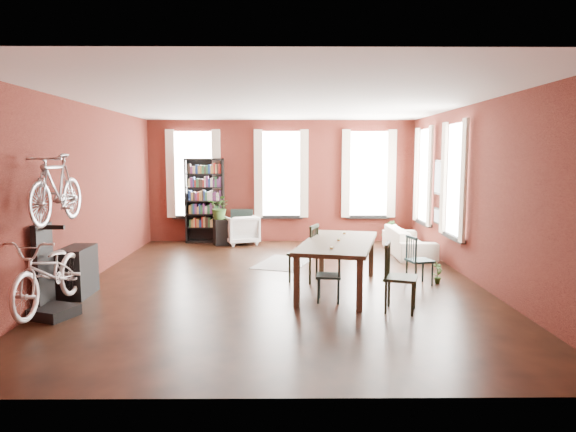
{
  "coord_description": "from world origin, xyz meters",
  "views": [
    {
      "loc": [
        0.07,
        -9.07,
        2.26
      ],
      "look_at": [
        0.15,
        0.6,
        1.13
      ],
      "focal_mm": 32.0,
      "sensor_mm": 36.0,
      "label": 1
    }
  ],
  "objects_px": {
    "cream_sofa": "(409,237)",
    "bike_trainer": "(54,312)",
    "dining_chair_a": "(329,275)",
    "dining_table": "(338,265)",
    "plant_stand": "(221,232)",
    "dining_chair_c": "(401,278)",
    "dining_chair_d": "(420,260)",
    "console_table": "(78,271)",
    "bookshelf": "(205,201)",
    "dining_chair_b": "(303,253)",
    "white_armchair": "(241,228)",
    "bicycle_floor": "(48,239)"
  },
  "relations": [
    {
      "from": "cream_sofa",
      "to": "bike_trainer",
      "type": "relative_size",
      "value": 3.98
    },
    {
      "from": "dining_chair_a",
      "to": "dining_table",
      "type": "bearing_deg",
      "value": 169.58
    },
    {
      "from": "dining_table",
      "to": "plant_stand",
      "type": "distance_m",
      "value": 5.11
    },
    {
      "from": "plant_stand",
      "to": "dining_chair_a",
      "type": "bearing_deg",
      "value": -65.75
    },
    {
      "from": "dining_table",
      "to": "dining_chair_c",
      "type": "distance_m",
      "value": 1.45
    },
    {
      "from": "dining_chair_d",
      "to": "console_table",
      "type": "relative_size",
      "value": 1.08
    },
    {
      "from": "dining_chair_d",
      "to": "bookshelf",
      "type": "height_order",
      "value": "bookshelf"
    },
    {
      "from": "console_table",
      "to": "dining_chair_b",
      "type": "bearing_deg",
      "value": 14.5
    },
    {
      "from": "dining_chair_c",
      "to": "white_armchair",
      "type": "bearing_deg",
      "value": 44.15
    },
    {
      "from": "dining_chair_d",
      "to": "bookshelf",
      "type": "distance_m",
      "value": 6.38
    },
    {
      "from": "cream_sofa",
      "to": "plant_stand",
      "type": "height_order",
      "value": "cream_sofa"
    },
    {
      "from": "dining_table",
      "to": "dining_chair_c",
      "type": "xyz_separation_m",
      "value": [
        0.78,
        -1.22,
        0.08
      ]
    },
    {
      "from": "bike_trainer",
      "to": "plant_stand",
      "type": "xyz_separation_m",
      "value": [
        1.63,
        5.91,
        0.26
      ]
    },
    {
      "from": "dining_chair_a",
      "to": "dining_chair_d",
      "type": "bearing_deg",
      "value": 128.96
    },
    {
      "from": "dining_chair_a",
      "to": "dining_chair_c",
      "type": "bearing_deg",
      "value": 69.67
    },
    {
      "from": "bookshelf",
      "to": "dining_table",
      "type": "bearing_deg",
      "value": -58.47
    },
    {
      "from": "dining_chair_a",
      "to": "bicycle_floor",
      "type": "distance_m",
      "value": 4.09
    },
    {
      "from": "dining_chair_d",
      "to": "console_table",
      "type": "xyz_separation_m",
      "value": [
        -5.74,
        -0.69,
        -0.03
      ]
    },
    {
      "from": "plant_stand",
      "to": "bicycle_floor",
      "type": "height_order",
      "value": "bicycle_floor"
    },
    {
      "from": "dining_table",
      "to": "dining_chair_b",
      "type": "distance_m",
      "value": 0.85
    },
    {
      "from": "bookshelf",
      "to": "white_armchair",
      "type": "height_order",
      "value": "bookshelf"
    },
    {
      "from": "plant_stand",
      "to": "bicycle_floor",
      "type": "distance_m",
      "value": 6.22
    },
    {
      "from": "dining_table",
      "to": "bookshelf",
      "type": "relative_size",
      "value": 1.12
    },
    {
      "from": "dining_chair_c",
      "to": "bookshelf",
      "type": "relative_size",
      "value": 0.45
    },
    {
      "from": "dining_chair_d",
      "to": "white_armchair",
      "type": "relative_size",
      "value": 1.05
    },
    {
      "from": "dining_chair_c",
      "to": "cream_sofa",
      "type": "bearing_deg",
      "value": 3.24
    },
    {
      "from": "dining_chair_c",
      "to": "plant_stand",
      "type": "distance_m",
      "value": 6.55
    },
    {
      "from": "dining_table",
      "to": "dining_chair_c",
      "type": "relative_size",
      "value": 2.46
    },
    {
      "from": "dining_table",
      "to": "white_armchair",
      "type": "xyz_separation_m",
      "value": [
        -2.02,
        4.59,
        -0.01
      ]
    },
    {
      "from": "dining_chair_b",
      "to": "dining_chair_d",
      "type": "xyz_separation_m",
      "value": [
        2.04,
        -0.26,
        -0.08
      ]
    },
    {
      "from": "bike_trainer",
      "to": "console_table",
      "type": "height_order",
      "value": "console_table"
    },
    {
      "from": "dining_table",
      "to": "cream_sofa",
      "type": "xyz_separation_m",
      "value": [
        1.96,
        3.17,
        -0.01
      ]
    },
    {
      "from": "dining_chair_a",
      "to": "dining_chair_b",
      "type": "xyz_separation_m",
      "value": [
        -0.35,
        1.31,
        0.1
      ]
    },
    {
      "from": "white_armchair",
      "to": "dining_table",
      "type": "bearing_deg",
      "value": 92.76
    },
    {
      "from": "dining_chair_d",
      "to": "dining_chair_b",
      "type": "bearing_deg",
      "value": 67.65
    },
    {
      "from": "dining_table",
      "to": "dining_chair_a",
      "type": "bearing_deg",
      "value": -93.84
    },
    {
      "from": "dining_chair_d",
      "to": "dining_chair_a",
      "type": "bearing_deg",
      "value": 106.75
    },
    {
      "from": "dining_chair_d",
      "to": "bike_trainer",
      "type": "height_order",
      "value": "dining_chair_d"
    },
    {
      "from": "dining_table",
      "to": "dining_chair_d",
      "type": "height_order",
      "value": "dining_chair_d"
    },
    {
      "from": "white_armchair",
      "to": "console_table",
      "type": "xyz_separation_m",
      "value": [
        -2.24,
        -4.92,
        -0.01
      ]
    },
    {
      "from": "dining_chair_c",
      "to": "cream_sofa",
      "type": "distance_m",
      "value": 4.54
    },
    {
      "from": "bookshelf",
      "to": "console_table",
      "type": "height_order",
      "value": "bookshelf"
    },
    {
      "from": "bike_trainer",
      "to": "bicycle_floor",
      "type": "distance_m",
      "value": 1.05
    },
    {
      "from": "bike_trainer",
      "to": "console_table",
      "type": "relative_size",
      "value": 0.65
    },
    {
      "from": "dining_chair_d",
      "to": "bookshelf",
      "type": "xyz_separation_m",
      "value": [
        -4.46,
        4.51,
        0.67
      ]
    },
    {
      "from": "dining_chair_a",
      "to": "bicycle_floor",
      "type": "height_order",
      "value": "bicycle_floor"
    },
    {
      "from": "dining_table",
      "to": "plant_stand",
      "type": "bearing_deg",
      "value": 133.52
    },
    {
      "from": "bicycle_floor",
      "to": "dining_chair_c",
      "type": "bearing_deg",
      "value": 5.35
    },
    {
      "from": "dining_chair_c",
      "to": "dining_chair_d",
      "type": "distance_m",
      "value": 1.72
    },
    {
      "from": "dining_chair_c",
      "to": "bookshelf",
      "type": "height_order",
      "value": "bookshelf"
    }
  ]
}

